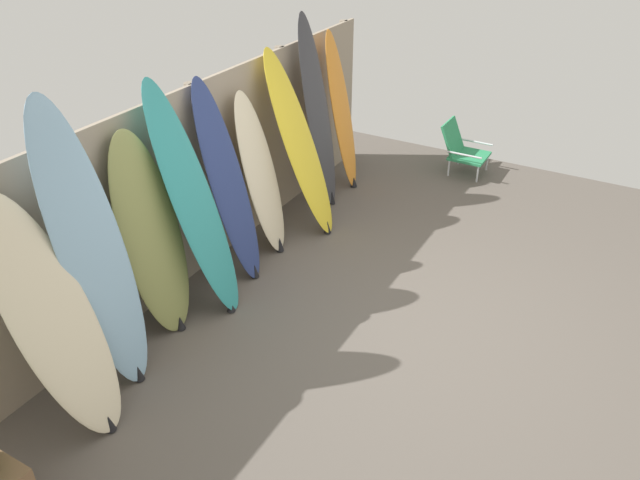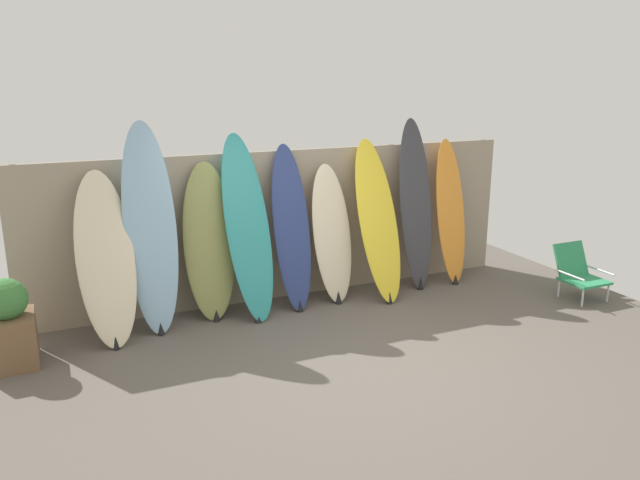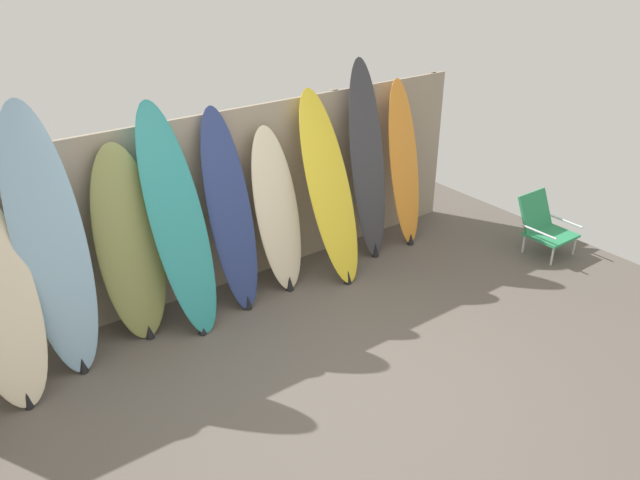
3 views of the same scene
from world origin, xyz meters
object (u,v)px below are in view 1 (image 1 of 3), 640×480
beach_chair (462,148)px  surfboard_yellow_6 (300,146)px  surfboard_cream_5 (261,176)px  surfboard_navy_4 (228,185)px  surfboard_teal_3 (195,204)px  surfboard_olive_2 (152,238)px  surfboard_charcoal_7 (318,115)px  surfboard_orange_8 (342,113)px  surfboard_skyblue_1 (93,253)px  surfboard_cream_0 (54,321)px

beach_chair → surfboard_yellow_6: bearing=143.7°
surfboard_cream_5 → surfboard_navy_4: bearing=-180.0°
surfboard_teal_3 → surfboard_yellow_6: bearing=-1.4°
surfboard_olive_2 → surfboard_cream_5: (1.48, -0.05, -0.06)m
beach_chair → surfboard_charcoal_7: bearing=132.5°
surfboard_orange_8 → beach_chair: (1.09, -1.17, -0.60)m
surfboard_skyblue_1 → surfboard_olive_2: bearing=7.3°
surfboard_olive_2 → surfboard_cream_5: 1.48m
surfboard_teal_3 → surfboard_cream_0: bearing=-178.1°
surfboard_skyblue_1 → surfboard_cream_5: bearing=1.0°
surfboard_navy_4 → surfboard_olive_2: bearing=177.2°
surfboard_skyblue_1 → surfboard_olive_2: 0.68m
surfboard_navy_4 → beach_chair: size_ratio=2.94×
surfboard_olive_2 → surfboard_teal_3: size_ratio=0.86×
surfboard_teal_3 → surfboard_cream_5: size_ratio=1.24×
surfboard_teal_3 → surfboard_navy_4: bearing=7.5°
surfboard_teal_3 → surfboard_charcoal_7: (2.24, 0.10, 0.04)m
surfboard_yellow_6 → surfboard_cream_5: bearing=168.8°
surfboard_cream_5 → surfboard_teal_3: bearing=-176.1°
surfboard_teal_3 → surfboard_navy_4: 0.56m
surfboard_cream_0 → surfboard_olive_2: size_ratio=0.99×
surfboard_yellow_6 → beach_chair: size_ratio=2.97×
surfboard_orange_8 → surfboard_cream_5: bearing=-179.7°
surfboard_orange_8 → surfboard_yellow_6: bearing=-174.0°
surfboard_charcoal_7 → surfboard_cream_0: bearing=-177.7°
surfboard_olive_2 → surfboard_yellow_6: 2.04m
surfboard_cream_5 → surfboard_orange_8: 1.71m
surfboard_olive_2 → beach_chair: bearing=-15.7°
surfboard_cream_0 → surfboard_teal_3: size_ratio=0.85×
surfboard_cream_5 → surfboard_olive_2: bearing=178.2°
surfboard_navy_4 → surfboard_yellow_6: surfboard_yellow_6 is taller
surfboard_skyblue_1 → surfboard_charcoal_7: bearing=1.1°
surfboard_olive_2 → beach_chair: (4.27, -1.20, -0.54)m
surfboard_charcoal_7 → surfboard_yellow_6: bearing=-167.4°
surfboard_charcoal_7 → beach_chair: size_ratio=3.32×
surfboard_navy_4 → surfboard_charcoal_7: surfboard_charcoal_7 is taller
surfboard_cream_0 → surfboard_teal_3: 1.53m
surfboard_cream_0 → surfboard_skyblue_1: surfboard_skyblue_1 is taller
surfboard_yellow_6 → beach_chair: (2.23, -1.05, -0.62)m
surfboard_olive_2 → surfboard_orange_8: (3.18, -0.04, 0.06)m
surfboard_skyblue_1 → surfboard_teal_3: bearing=-2.1°
surfboard_cream_0 → beach_chair: bearing=-10.9°
surfboard_teal_3 → surfboard_charcoal_7: bearing=2.5°
surfboard_olive_2 → surfboard_charcoal_7: (2.65, -0.02, 0.18)m
surfboard_cream_5 → surfboard_yellow_6: size_ratio=0.86×
surfboard_olive_2 → surfboard_navy_4: bearing=-2.8°
surfboard_olive_2 → beach_chair: size_ratio=2.71×
surfboard_charcoal_7 → surfboard_olive_2: bearing=179.6°
surfboard_olive_2 → surfboard_orange_8: surfboard_orange_8 is taller
surfboard_cream_0 → surfboard_cream_5: bearing=2.7°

